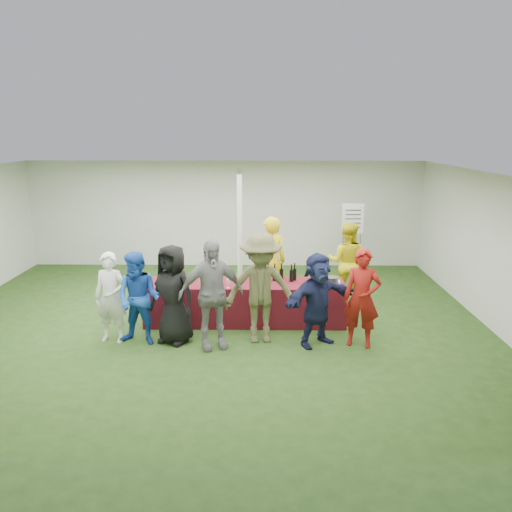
{
  "coord_description": "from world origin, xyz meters",
  "views": [
    {
      "loc": [
        0.96,
        -8.63,
        3.4
      ],
      "look_at": [
        0.84,
        -0.02,
        1.25
      ],
      "focal_mm": 35.0,
      "sensor_mm": 36.0,
      "label": 1
    }
  ],
  "objects_px": {
    "customer_1": "(139,299)",
    "customer_3": "(211,294)",
    "staff_back": "(347,262)",
    "wine_list_sign": "(353,224)",
    "customer_0": "(111,298)",
    "customer_5": "(317,300)",
    "customer_4": "(261,288)",
    "serving_table": "(245,302)",
    "customer_6": "(362,298)",
    "customer_2": "(173,294)",
    "staff_pourer": "(270,262)",
    "dump_bucket": "(332,282)"
  },
  "relations": [
    {
      "from": "serving_table",
      "to": "wine_list_sign",
      "type": "distance_m",
      "value": 3.8
    },
    {
      "from": "dump_bucket",
      "to": "customer_3",
      "type": "distance_m",
      "value": 2.22
    },
    {
      "from": "customer_2",
      "to": "dump_bucket",
      "type": "bearing_deg",
      "value": 39.4
    },
    {
      "from": "serving_table",
      "to": "staff_pourer",
      "type": "xyz_separation_m",
      "value": [
        0.47,
        0.89,
        0.53
      ]
    },
    {
      "from": "serving_table",
      "to": "customer_3",
      "type": "bearing_deg",
      "value": -114.3
    },
    {
      "from": "dump_bucket",
      "to": "customer_2",
      "type": "bearing_deg",
      "value": -165.88
    },
    {
      "from": "serving_table",
      "to": "staff_back",
      "type": "xyz_separation_m",
      "value": [
        2.04,
        1.23,
        0.45
      ]
    },
    {
      "from": "staff_back",
      "to": "customer_0",
      "type": "xyz_separation_m",
      "value": [
        -4.21,
        -2.11,
        -0.06
      ]
    },
    {
      "from": "customer_1",
      "to": "customer_4",
      "type": "height_order",
      "value": "customer_4"
    },
    {
      "from": "wine_list_sign",
      "to": "customer_6",
      "type": "bearing_deg",
      "value": -97.36
    },
    {
      "from": "customer_1",
      "to": "customer_3",
      "type": "relative_size",
      "value": 0.86
    },
    {
      "from": "staff_pourer",
      "to": "customer_2",
      "type": "height_order",
      "value": "staff_pourer"
    },
    {
      "from": "customer_0",
      "to": "customer_3",
      "type": "relative_size",
      "value": 0.84
    },
    {
      "from": "dump_bucket",
      "to": "staff_back",
      "type": "relative_size",
      "value": 0.13
    },
    {
      "from": "customer_0",
      "to": "customer_2",
      "type": "distance_m",
      "value": 1.03
    },
    {
      "from": "serving_table",
      "to": "customer_0",
      "type": "xyz_separation_m",
      "value": [
        -2.17,
        -0.88,
        0.38
      ]
    },
    {
      "from": "customer_4",
      "to": "customer_5",
      "type": "xyz_separation_m",
      "value": [
        0.92,
        -0.11,
        -0.15
      ]
    },
    {
      "from": "wine_list_sign",
      "to": "customer_0",
      "type": "relative_size",
      "value": 1.19
    },
    {
      "from": "customer_0",
      "to": "customer_6",
      "type": "distance_m",
      "value": 4.09
    },
    {
      "from": "customer_3",
      "to": "customer_0",
      "type": "bearing_deg",
      "value": 152.62
    },
    {
      "from": "dump_bucket",
      "to": "customer_4",
      "type": "relative_size",
      "value": 0.12
    },
    {
      "from": "customer_0",
      "to": "customer_2",
      "type": "xyz_separation_m",
      "value": [
        1.03,
        -0.02,
        0.07
      ]
    },
    {
      "from": "wine_list_sign",
      "to": "customer_5",
      "type": "height_order",
      "value": "wine_list_sign"
    },
    {
      "from": "customer_5",
      "to": "customer_6",
      "type": "xyz_separation_m",
      "value": [
        0.71,
        -0.03,
        0.04
      ]
    },
    {
      "from": "serving_table",
      "to": "customer_6",
      "type": "xyz_separation_m",
      "value": [
        1.91,
        -1.01,
        0.43
      ]
    },
    {
      "from": "staff_back",
      "to": "customer_0",
      "type": "relative_size",
      "value": 1.09
    },
    {
      "from": "customer_0",
      "to": "customer_6",
      "type": "bearing_deg",
      "value": 7.2
    },
    {
      "from": "customer_4",
      "to": "staff_pourer",
      "type": "bearing_deg",
      "value": 77.56
    },
    {
      "from": "serving_table",
      "to": "customer_1",
      "type": "height_order",
      "value": "customer_1"
    },
    {
      "from": "customer_1",
      "to": "customer_2",
      "type": "relative_size",
      "value": 0.94
    },
    {
      "from": "staff_back",
      "to": "customer_1",
      "type": "relative_size",
      "value": 1.06
    },
    {
      "from": "customer_0",
      "to": "customer_6",
      "type": "height_order",
      "value": "customer_6"
    },
    {
      "from": "customer_0",
      "to": "dump_bucket",
      "type": "bearing_deg",
      "value": 19.06
    },
    {
      "from": "staff_back",
      "to": "wine_list_sign",
      "type": "bearing_deg",
      "value": -87.44
    },
    {
      "from": "wine_list_sign",
      "to": "customer_5",
      "type": "distance_m",
      "value": 3.99
    },
    {
      "from": "customer_1",
      "to": "customer_3",
      "type": "bearing_deg",
      "value": 6.56
    },
    {
      "from": "staff_back",
      "to": "customer_5",
      "type": "bearing_deg",
      "value": 85.08
    },
    {
      "from": "customer_2",
      "to": "customer_0",
      "type": "bearing_deg",
      "value": -155.69
    },
    {
      "from": "staff_pourer",
      "to": "customer_6",
      "type": "height_order",
      "value": "staff_pourer"
    },
    {
      "from": "staff_pourer",
      "to": "customer_1",
      "type": "height_order",
      "value": "staff_pourer"
    },
    {
      "from": "serving_table",
      "to": "customer_5",
      "type": "relative_size",
      "value": 2.33
    },
    {
      "from": "dump_bucket",
      "to": "customer_6",
      "type": "relative_size",
      "value": 0.14
    },
    {
      "from": "customer_1",
      "to": "customer_6",
      "type": "bearing_deg",
      "value": 12.17
    },
    {
      "from": "wine_list_sign",
      "to": "customer_0",
      "type": "xyz_separation_m",
      "value": [
        -4.58,
        -3.67,
        -0.56
      ]
    },
    {
      "from": "serving_table",
      "to": "customer_2",
      "type": "xyz_separation_m",
      "value": [
        -1.15,
        -0.9,
        0.45
      ]
    },
    {
      "from": "staff_back",
      "to": "customer_3",
      "type": "distance_m",
      "value": 3.44
    },
    {
      "from": "wine_list_sign",
      "to": "customer_1",
      "type": "distance_m",
      "value": 5.59
    },
    {
      "from": "serving_table",
      "to": "wine_list_sign",
      "type": "xyz_separation_m",
      "value": [
        2.4,
        2.79,
        0.94
      ]
    },
    {
      "from": "wine_list_sign",
      "to": "customer_5",
      "type": "bearing_deg",
      "value": -107.66
    },
    {
      "from": "staff_pourer",
      "to": "staff_back",
      "type": "height_order",
      "value": "staff_pourer"
    }
  ]
}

